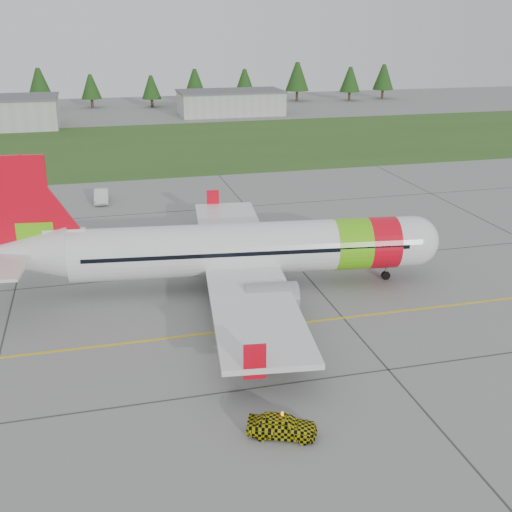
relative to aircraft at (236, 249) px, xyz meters
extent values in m
plane|color=gray|center=(-3.36, -15.95, -3.42)|extent=(320.00, 320.00, 0.00)
cylinder|color=silver|center=(0.95, -0.11, 0.05)|extent=(29.40, 7.78, 4.36)
sphere|color=silver|center=(15.39, -1.84, 0.05)|extent=(4.36, 4.36, 4.36)
cone|color=silver|center=(-17.38, 2.08, 0.44)|extent=(8.29, 5.26, 4.36)
cube|color=black|center=(15.72, -1.88, 0.44)|extent=(2.12, 3.10, 0.63)
cylinder|color=#5DC30E|center=(9.84, -1.17, 0.05)|extent=(3.41, 4.76, 4.44)
cylinder|color=red|center=(12.50, -1.49, 0.05)|extent=(2.97, 4.70, 4.44)
cube|color=silver|center=(0.39, -0.05, -1.18)|extent=(10.36, 36.27, 0.40)
cube|color=red|center=(1.39, 17.75, -0.57)|extent=(1.36, 0.36, 2.24)
cube|color=red|center=(-2.83, -17.57, -0.57)|extent=(1.36, 0.36, 2.24)
cylinder|color=gray|center=(2.79, 5.86, -1.80)|extent=(4.28, 2.81, 2.35)
cylinder|color=gray|center=(1.33, -6.36, -1.80)|extent=(4.28, 2.81, 2.35)
cube|color=red|center=(-17.15, 2.05, 4.19)|extent=(5.16, 1.01, 8.50)
cube|color=#5DC30E|center=(-15.93, 1.90, 1.73)|extent=(2.94, 0.81, 2.68)
cube|color=silver|center=(-17.93, 2.14, 0.72)|extent=(5.08, 13.20, 0.25)
cylinder|color=slate|center=(13.17, -1.57, -2.64)|extent=(0.20, 0.20, 1.57)
cylinder|color=black|center=(13.17, -1.57, -3.04)|extent=(0.79, 0.40, 0.76)
cylinder|color=slate|center=(-0.34, 3.20, -2.36)|extent=(0.25, 0.25, 2.13)
cylinder|color=black|center=(-0.79, 3.25, -2.84)|extent=(1.21, 0.64, 1.16)
cylinder|color=slate|center=(-1.09, -3.02, -2.36)|extent=(0.25, 0.25, 2.13)
cylinder|color=black|center=(-1.53, -2.97, -2.84)|extent=(1.21, 0.64, 1.16)
imported|color=#CCC70B|center=(-2.14, -20.97, -1.48)|extent=(1.81, 1.94, 3.87)
imported|color=silver|center=(-10.39, 30.49, -0.98)|extent=(1.78, 1.69, 4.88)
cube|color=#30561E|center=(-3.36, 66.05, -3.40)|extent=(320.00, 50.00, 0.03)
cube|color=gold|center=(-3.36, -7.95, -3.41)|extent=(120.00, 0.25, 0.02)
cube|color=#A8A8A3|center=(21.64, 102.05, -0.82)|extent=(24.00, 12.00, 5.20)
camera|label=1|loc=(-10.91, -49.43, 18.28)|focal=45.00mm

